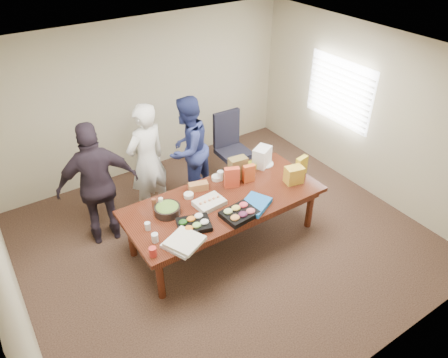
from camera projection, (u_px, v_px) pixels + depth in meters
floor at (224, 240)px, 6.22m from camera, size 5.50×5.00×0.02m
ceiling at (224, 60)px, 4.68m from camera, size 5.50×5.00×0.02m
wall_back at (144, 98)px, 7.17m from camera, size 5.50×0.04×2.70m
wall_front at (378, 287)px, 3.73m from camera, size 5.50×0.04×2.70m
wall_right at (367, 112)px, 6.70m from camera, size 0.04×5.00×2.70m
window_panel at (339, 92)px, 7.01m from camera, size 0.03×1.40×1.10m
window_blinds at (337, 92)px, 6.99m from camera, size 0.04×1.36×1.00m
conference_table at (224, 220)px, 6.00m from camera, size 2.80×1.20×0.75m
office_chair at (234, 150)px, 7.19m from camera, size 0.62×0.62×1.19m
person_center at (147, 161)px, 6.25m from camera, size 0.78×0.61×1.88m
person_right at (188, 149)px, 6.68m from camera, size 1.07×0.99×1.76m
person_left at (98, 185)px, 5.73m from camera, size 1.17×0.65×1.89m
veggie_tray at (194, 225)px, 5.30m from camera, size 0.49×0.43×0.06m
fruit_tray at (239, 214)px, 5.47m from camera, size 0.48×0.39×0.07m
sheet_cake at (209, 203)px, 5.66m from camera, size 0.42×0.33×0.07m
salad_bowl at (167, 210)px, 5.50m from camera, size 0.38×0.38×0.11m
chip_bag_blue at (255, 205)px, 5.63m from camera, size 0.54×0.49×0.07m
chip_bag_red at (232, 177)px, 5.95m from camera, size 0.23×0.16×0.31m
chip_bag_yellow at (301, 166)px, 6.21m from camera, size 0.21×0.12×0.30m
chip_bag_orange at (249, 173)px, 6.07m from camera, size 0.19×0.11×0.27m
mayo_jar at (220, 176)px, 6.14m from camera, size 0.11×0.11×0.14m
mustard_bottle at (229, 173)px, 6.19m from camera, size 0.07×0.07×0.16m
dressing_bottle at (154, 204)px, 5.54m from camera, size 0.07×0.07×0.18m
ranch_bottle at (161, 204)px, 5.55m from camera, size 0.08×0.08×0.19m
banana_bunch at (254, 165)px, 6.44m from camera, size 0.27×0.19×0.08m
bread_loaf at (198, 186)px, 5.94m from camera, size 0.30×0.20×0.11m
kraft_bag at (238, 168)px, 6.12m from camera, size 0.28×0.18×0.34m
red_cup at (153, 252)px, 4.85m from camera, size 0.09×0.09×0.12m
clear_cup_a at (155, 238)px, 5.05m from camera, size 0.09×0.09×0.12m
clear_cup_b at (148, 226)px, 5.24m from camera, size 0.09×0.09×0.10m
pizza_box_lower at (182, 243)px, 5.03m from camera, size 0.51×0.51×0.04m
pizza_box_upper at (185, 241)px, 4.99m from camera, size 0.51×0.51×0.04m
plate_a at (264, 164)px, 6.53m from camera, size 0.33×0.33×0.02m
plate_b at (238, 172)px, 6.33m from camera, size 0.30×0.30×0.02m
dip_bowl_a at (217, 178)px, 6.17m from camera, size 0.18×0.18×0.06m
dip_bowl_b at (189, 195)px, 5.81m from camera, size 0.17×0.17×0.06m
grocery_bag_white at (262, 157)px, 6.42m from camera, size 0.35×0.31×0.31m
grocery_bag_yellow at (294, 175)px, 6.06m from camera, size 0.29×0.22×0.26m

